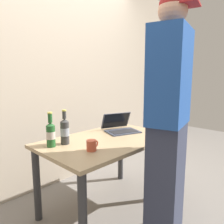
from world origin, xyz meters
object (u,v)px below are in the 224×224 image
laptop (120,127)px  coffee_mug (92,145)px  beer_bottle_brown (51,134)px  person_figure (168,123)px  beer_bottle_green (65,131)px

laptop → coffee_mug: (-0.62, -0.25, 0.00)m
beer_bottle_brown → person_figure: bearing=-57.1°
laptop → person_figure: bearing=-111.2°
laptop → coffee_mug: bearing=-157.7°
laptop → beer_bottle_green: size_ratio=1.38×
beer_bottle_brown → person_figure: size_ratio=0.16×
beer_bottle_brown → coffee_mug: bearing=-61.9°
beer_bottle_green → person_figure: person_figure is taller
beer_bottle_brown → beer_bottle_green: (0.12, -0.02, 0.01)m
beer_bottle_green → person_figure: bearing=-63.1°
laptop → beer_bottle_brown: (-0.79, 0.07, 0.07)m
laptop → person_figure: (-0.28, -0.72, 0.20)m
laptop → beer_bottle_green: bearing=176.2°
laptop → person_figure: 0.80m
person_figure → coffee_mug: person_figure is taller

